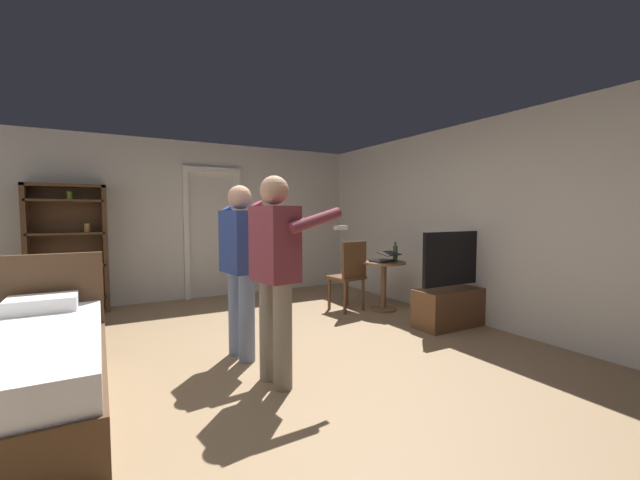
{
  "coord_description": "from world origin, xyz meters",
  "views": [
    {
      "loc": [
        -1.18,
        -3.21,
        1.38
      ],
      "look_at": [
        0.8,
        0.31,
        1.11
      ],
      "focal_mm": 22.09,
      "sensor_mm": 36.0,
      "label": 1
    }
  ],
  "objects_px": {
    "bottle_on_table": "(395,253)",
    "side_table": "(384,277)",
    "bookshelf": "(68,244)",
    "tv_flatscreen": "(456,299)",
    "suitcase_dark": "(67,318)",
    "wooden_chair": "(350,273)",
    "laptop": "(385,258)",
    "person_blue_shirt": "(276,266)",
    "person_striped_shirt": "(242,260)"
  },
  "relations": [
    {
      "from": "side_table",
      "to": "bookshelf",
      "type": "bearing_deg",
      "value": 153.12
    },
    {
      "from": "bottle_on_table",
      "to": "wooden_chair",
      "type": "height_order",
      "value": "wooden_chair"
    },
    {
      "from": "person_blue_shirt",
      "to": "side_table",
      "type": "bearing_deg",
      "value": 33.35
    },
    {
      "from": "side_table",
      "to": "laptop",
      "type": "distance_m",
      "value": 0.29
    },
    {
      "from": "wooden_chair",
      "to": "side_table",
      "type": "bearing_deg",
      "value": -23.69
    },
    {
      "from": "bottle_on_table",
      "to": "suitcase_dark",
      "type": "relative_size",
      "value": 0.52
    },
    {
      "from": "bookshelf",
      "to": "laptop",
      "type": "xyz_separation_m",
      "value": [
        3.87,
        -2.01,
        -0.2
      ]
    },
    {
      "from": "bookshelf",
      "to": "tv_flatscreen",
      "type": "relative_size",
      "value": 1.53
    },
    {
      "from": "tv_flatscreen",
      "to": "person_striped_shirt",
      "type": "height_order",
      "value": "person_striped_shirt"
    },
    {
      "from": "side_table",
      "to": "person_striped_shirt",
      "type": "xyz_separation_m",
      "value": [
        -2.34,
        -0.81,
        0.47
      ]
    },
    {
      "from": "bottle_on_table",
      "to": "suitcase_dark",
      "type": "height_order",
      "value": "bottle_on_table"
    },
    {
      "from": "suitcase_dark",
      "to": "side_table",
      "type": "bearing_deg",
      "value": -14.59
    },
    {
      "from": "bottle_on_table",
      "to": "person_striped_shirt",
      "type": "bearing_deg",
      "value": -163.64
    },
    {
      "from": "tv_flatscreen",
      "to": "side_table",
      "type": "height_order",
      "value": "tv_flatscreen"
    },
    {
      "from": "person_blue_shirt",
      "to": "laptop",
      "type": "bearing_deg",
      "value": 32.83
    },
    {
      "from": "bookshelf",
      "to": "wooden_chair",
      "type": "height_order",
      "value": "bookshelf"
    },
    {
      "from": "bookshelf",
      "to": "wooden_chair",
      "type": "xyz_separation_m",
      "value": [
        3.44,
        -1.77,
        -0.41
      ]
    },
    {
      "from": "tv_flatscreen",
      "to": "person_blue_shirt",
      "type": "bearing_deg",
      "value": -169.83
    },
    {
      "from": "laptop",
      "to": "person_blue_shirt",
      "type": "bearing_deg",
      "value": -147.17
    },
    {
      "from": "side_table",
      "to": "bottle_on_table",
      "type": "relative_size",
      "value": 2.51
    },
    {
      "from": "bottle_on_table",
      "to": "wooden_chair",
      "type": "xyz_separation_m",
      "value": [
        -0.59,
        0.28,
        -0.27
      ]
    },
    {
      "from": "laptop",
      "to": "person_blue_shirt",
      "type": "xyz_separation_m",
      "value": [
        -2.26,
        -1.46,
        0.21
      ]
    },
    {
      "from": "laptop",
      "to": "wooden_chair",
      "type": "xyz_separation_m",
      "value": [
        -0.43,
        0.24,
        -0.21
      ]
    },
    {
      "from": "bookshelf",
      "to": "bottle_on_table",
      "type": "xyz_separation_m",
      "value": [
        4.03,
        -2.05,
        -0.14
      ]
    },
    {
      "from": "bookshelf",
      "to": "person_striped_shirt",
      "type": "xyz_separation_m",
      "value": [
        1.55,
        -2.78,
        -0.01
      ]
    },
    {
      "from": "bookshelf",
      "to": "person_blue_shirt",
      "type": "relative_size",
      "value": 1.06
    },
    {
      "from": "bookshelf",
      "to": "suitcase_dark",
      "type": "xyz_separation_m",
      "value": [
        0.02,
        -1.03,
        -0.78
      ]
    },
    {
      "from": "bottle_on_table",
      "to": "side_table",
      "type": "bearing_deg",
      "value": 150.26
    },
    {
      "from": "bookshelf",
      "to": "bottle_on_table",
      "type": "height_order",
      "value": "bookshelf"
    },
    {
      "from": "tv_flatscreen",
      "to": "person_striped_shirt",
      "type": "distance_m",
      "value": 2.72
    },
    {
      "from": "bottle_on_table",
      "to": "person_blue_shirt",
      "type": "height_order",
      "value": "person_blue_shirt"
    },
    {
      "from": "tv_flatscreen",
      "to": "bottle_on_table",
      "type": "relative_size",
      "value": 4.17
    },
    {
      "from": "side_table",
      "to": "laptop",
      "type": "height_order",
      "value": "laptop"
    },
    {
      "from": "bookshelf",
      "to": "wooden_chair",
      "type": "bearing_deg",
      "value": -27.28
    },
    {
      "from": "bookshelf",
      "to": "suitcase_dark",
      "type": "height_order",
      "value": "bookshelf"
    },
    {
      "from": "bottle_on_table",
      "to": "wooden_chair",
      "type": "bearing_deg",
      "value": 154.81
    },
    {
      "from": "laptop",
      "to": "bottle_on_table",
      "type": "relative_size",
      "value": 1.42
    },
    {
      "from": "bookshelf",
      "to": "side_table",
      "type": "height_order",
      "value": "bookshelf"
    },
    {
      "from": "bookshelf",
      "to": "person_blue_shirt",
      "type": "xyz_separation_m",
      "value": [
        1.6,
        -3.47,
        0.0
      ]
    },
    {
      "from": "tv_flatscreen",
      "to": "person_striped_shirt",
      "type": "bearing_deg",
      "value": 174.98
    },
    {
      "from": "tv_flatscreen",
      "to": "person_striped_shirt",
      "type": "xyz_separation_m",
      "value": [
        -2.64,
        0.23,
        0.61
      ]
    },
    {
      "from": "bookshelf",
      "to": "person_striped_shirt",
      "type": "relative_size",
      "value": 1.08
    },
    {
      "from": "bottle_on_table",
      "to": "person_striped_shirt",
      "type": "xyz_separation_m",
      "value": [
        -2.48,
        -0.73,
        0.13
      ]
    },
    {
      "from": "wooden_chair",
      "to": "suitcase_dark",
      "type": "relative_size",
      "value": 1.84
    },
    {
      "from": "tv_flatscreen",
      "to": "person_blue_shirt",
      "type": "distance_m",
      "value": 2.7
    },
    {
      "from": "bottle_on_table",
      "to": "person_blue_shirt",
      "type": "bearing_deg",
      "value": -149.59
    },
    {
      "from": "tv_flatscreen",
      "to": "suitcase_dark",
      "type": "distance_m",
      "value": 4.62
    },
    {
      "from": "bookshelf",
      "to": "bottle_on_table",
      "type": "relative_size",
      "value": 6.37
    },
    {
      "from": "bottle_on_table",
      "to": "tv_flatscreen",
      "type": "bearing_deg",
      "value": -80.61
    },
    {
      "from": "side_table",
      "to": "tv_flatscreen",
      "type": "bearing_deg",
      "value": -73.97
    }
  ]
}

